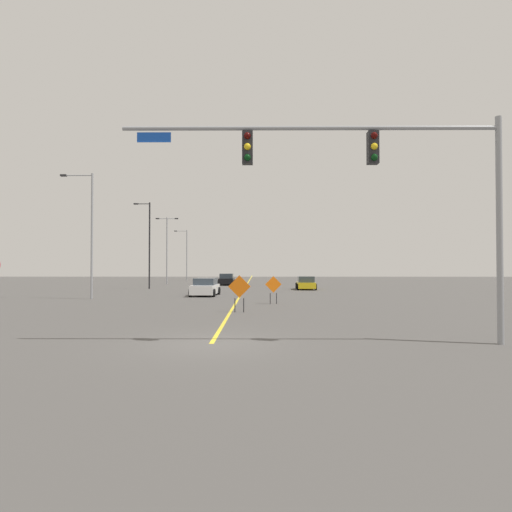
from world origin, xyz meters
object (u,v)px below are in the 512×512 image
at_px(street_lamp_far_right, 186,253).
at_px(construction_sign_left_lane, 273,286).
at_px(street_lamp_near_left, 90,230).
at_px(street_lamp_mid_right, 148,242).
at_px(car_yellow_approaching, 306,283).
at_px(car_black_passing, 227,280).
at_px(traffic_signal_assembly, 375,171).
at_px(construction_sign_left_shoulder, 239,289).
at_px(street_lamp_far_left, 167,245).
at_px(car_white_far, 205,287).

height_order(street_lamp_far_right, construction_sign_left_lane, street_lamp_far_right).
height_order(street_lamp_near_left, street_lamp_mid_right, street_lamp_near_left).
bearing_deg(car_yellow_approaching, car_black_passing, 132.80).
distance_m(traffic_signal_assembly, construction_sign_left_lane, 15.08).
height_order(traffic_signal_assembly, car_yellow_approaching, traffic_signal_assembly).
bearing_deg(car_black_passing, car_yellow_approaching, -47.20).
distance_m(street_lamp_mid_right, construction_sign_left_lane, 21.74).
bearing_deg(street_lamp_near_left, construction_sign_left_lane, -16.25).
height_order(traffic_signal_assembly, construction_sign_left_shoulder, traffic_signal_assembly).
height_order(street_lamp_far_right, street_lamp_far_left, street_lamp_far_left).
bearing_deg(car_black_passing, construction_sign_left_shoulder, -84.48).
bearing_deg(car_yellow_approaching, construction_sign_left_lane, -103.36).
xyz_separation_m(car_yellow_approaching, car_white_far, (-9.22, -8.81, 0.04)).
xyz_separation_m(street_lamp_far_left, car_white_far, (7.47, -20.18, -4.34)).
height_order(street_lamp_near_left, street_lamp_far_left, street_lamp_near_left).
xyz_separation_m(traffic_signal_assembly, street_lamp_near_left, (-16.31, 18.08, -0.43)).
distance_m(street_lamp_near_left, street_lamp_far_left, 23.75).
xyz_separation_m(construction_sign_left_shoulder, car_yellow_approaching, (5.86, 21.23, -0.62)).
relative_size(street_lamp_far_left, car_yellow_approaching, 2.24).
height_order(construction_sign_left_shoulder, car_yellow_approaching, construction_sign_left_shoulder).
xyz_separation_m(construction_sign_left_lane, car_white_far, (-5.34, 7.50, -0.46)).
xyz_separation_m(street_lamp_mid_right, car_black_passing, (7.60, 8.52, -4.28)).
bearing_deg(traffic_signal_assembly, construction_sign_left_lane, 101.18).
bearing_deg(street_lamp_near_left, construction_sign_left_shoulder, -37.52).
distance_m(construction_sign_left_shoulder, construction_sign_left_lane, 5.30).
height_order(street_lamp_near_left, construction_sign_left_lane, street_lamp_near_left).
xyz_separation_m(street_lamp_far_right, car_white_far, (7.27, -33.44, -3.78)).
bearing_deg(street_lamp_far_left, car_white_far, -69.69).
xyz_separation_m(street_lamp_near_left, car_black_passing, (8.55, 21.91, -4.47)).
distance_m(car_black_passing, car_white_far, 18.36).
bearing_deg(construction_sign_left_shoulder, car_yellow_approaching, 74.57).
bearing_deg(street_lamp_near_left, street_lamp_far_left, 88.31).
height_order(traffic_signal_assembly, construction_sign_left_lane, traffic_signal_assembly).
bearing_deg(street_lamp_far_left, street_lamp_mid_right, -88.56).
relative_size(car_black_passing, car_white_far, 0.97).
relative_size(street_lamp_far_right, car_black_passing, 2.01).
bearing_deg(construction_sign_left_shoulder, street_lamp_mid_right, 115.42).
distance_m(construction_sign_left_lane, car_yellow_approaching, 16.77).
relative_size(street_lamp_mid_right, car_white_far, 2.21).
distance_m(street_lamp_far_right, construction_sign_left_shoulder, 47.17).
distance_m(street_lamp_mid_right, construction_sign_left_shoulder, 24.90).
bearing_deg(street_lamp_far_right, construction_sign_left_lane, -72.88).
xyz_separation_m(street_lamp_near_left, car_white_far, (8.17, 3.56, -4.47)).
xyz_separation_m(construction_sign_left_lane, car_black_passing, (-4.96, 25.85, -0.46)).
bearing_deg(construction_sign_left_lane, car_black_passing, 100.86).
bearing_deg(street_lamp_far_right, street_lamp_mid_right, -89.87).
bearing_deg(construction_sign_left_lane, car_yellow_approaching, 76.64).
bearing_deg(street_lamp_near_left, traffic_signal_assembly, -47.94).
bearing_deg(street_lamp_mid_right, street_lamp_far_left, 91.44).
distance_m(street_lamp_near_left, car_yellow_approaching, 21.81).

